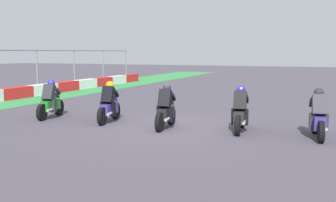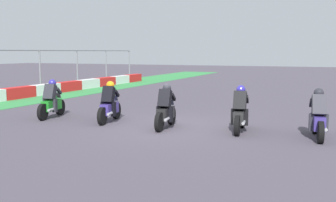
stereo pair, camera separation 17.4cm
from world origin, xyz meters
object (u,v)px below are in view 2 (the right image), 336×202
at_px(rider_lane_d, 110,105).
at_px(rider_lane_e, 52,102).
at_px(rider_lane_a, 318,118).
at_px(rider_lane_b, 240,113).
at_px(rider_lane_c, 166,110).

relative_size(rider_lane_d, rider_lane_e, 1.00).
xyz_separation_m(rider_lane_a, rider_lane_b, (0.10, 2.38, 0.00)).
bearing_deg(rider_lane_e, rider_lane_b, -100.16).
height_order(rider_lane_c, rider_lane_d, same).
xyz_separation_m(rider_lane_a, rider_lane_c, (-0.26, 4.85, 0.00)).
relative_size(rider_lane_b, rider_lane_e, 1.01).
bearing_deg(rider_lane_a, rider_lane_c, 84.20).
distance_m(rider_lane_b, rider_lane_c, 2.50).
height_order(rider_lane_a, rider_lane_b, same).
bearing_deg(rider_lane_c, rider_lane_d, 77.14).
relative_size(rider_lane_b, rider_lane_d, 1.00).
height_order(rider_lane_b, rider_lane_d, same).
distance_m(rider_lane_c, rider_lane_d, 2.41).
bearing_deg(rider_lane_c, rider_lane_b, -87.54).
distance_m(rider_lane_a, rider_lane_d, 7.24).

